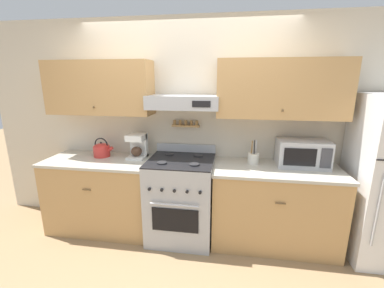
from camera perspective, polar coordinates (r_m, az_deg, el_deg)
name	(u,v)px	position (r m, az deg, el deg)	size (l,w,h in m)	color
ground_plane	(176,250)	(3.09, -3.48, -22.53)	(16.00, 16.00, 0.00)	#937551
wall_back	(187,114)	(3.11, -1.04, 6.68)	(5.20, 0.46, 2.55)	beige
counter_left	(103,193)	(3.46, -19.23, -10.34)	(1.28, 0.67, 0.91)	tan
counter_right	(274,206)	(3.13, 17.73, -12.95)	(1.38, 0.67, 0.91)	tan
stove_range	(181,198)	(3.09, -2.38, -11.93)	(0.74, 0.73, 1.06)	#ADAFB5
tea_kettle	(102,149)	(3.38, -19.42, -1.15)	(0.25, 0.20, 0.24)	red
coffee_maker	(138,146)	(3.20, -11.98, -0.37)	(0.21, 0.24, 0.30)	white
microwave	(302,153)	(3.09, 23.27, -1.81)	(0.54, 0.36, 0.30)	#ADAFB5
utensil_crock	(253,158)	(3.00, 13.44, -3.06)	(0.13, 0.13, 0.28)	silver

